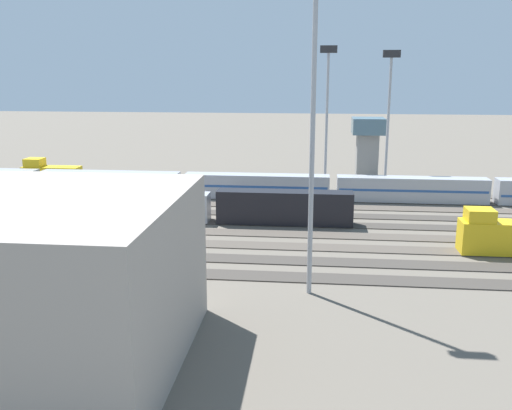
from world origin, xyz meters
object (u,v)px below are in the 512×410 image
(train_on_track_6, at_px, (503,235))
(light_mast_0, at_px, (327,98))
(light_mast_1, at_px, (314,84))
(control_tower, at_px, (367,142))
(train_on_track_1, at_px, (257,186))
(light_mast_2, at_px, (389,101))
(train_on_track_0, at_px, (51,175))
(train_on_track_4, at_px, (111,205))

(train_on_track_6, height_order, light_mast_0, light_mast_0)
(light_mast_1, xyz_separation_m, control_tower, (-10.21, -59.24, -12.19))
(train_on_track_1, bearing_deg, light_mast_2, -158.72)
(train_on_track_1, height_order, control_tower, control_tower)
(train_on_track_6, relative_size, train_on_track_0, 1.00)
(train_on_track_0, bearing_deg, light_mast_0, -175.74)
(train_on_track_6, bearing_deg, train_on_track_0, -24.12)
(control_tower, bearing_deg, light_mast_2, 99.53)
(train_on_track_4, distance_m, train_on_track_0, 27.02)
(train_on_track_4, height_order, control_tower, control_tower)
(train_on_track_0, bearing_deg, light_mast_1, 136.26)
(train_on_track_0, height_order, light_mast_1, light_mast_1)
(train_on_track_4, bearing_deg, train_on_track_6, 168.42)
(light_mast_2, height_order, control_tower, light_mast_2)
(train_on_track_6, relative_size, control_tower, 0.88)
(train_on_track_4, height_order, light_mast_1, light_mast_1)
(train_on_track_6, height_order, light_mast_1, light_mast_1)
(train_on_track_1, relative_size, light_mast_2, 5.15)
(train_on_track_0, relative_size, light_mast_0, 0.42)
(train_on_track_4, xyz_separation_m, light_mast_1, (-27.46, 23.66, 16.81))
(train_on_track_0, xyz_separation_m, control_tower, (-55.84, -15.58, 4.55))
(light_mast_0, bearing_deg, control_tower, -123.87)
(train_on_track_6, height_order, light_mast_2, light_mast_2)
(train_on_track_1, relative_size, light_mast_0, 4.99)
(train_on_track_1, bearing_deg, train_on_track_4, 38.83)
(control_tower, bearing_deg, train_on_track_4, 43.36)
(train_on_track_0, height_order, light_mast_2, light_mast_2)
(train_on_track_4, bearing_deg, train_on_track_0, -47.74)
(train_on_track_0, height_order, control_tower, control_tower)
(train_on_track_6, relative_size, light_mast_1, 0.33)
(train_on_track_0, xyz_separation_m, light_mast_2, (-57.91, -3.22, 12.99))
(train_on_track_1, height_order, light_mast_2, light_mast_2)
(train_on_track_6, bearing_deg, light_mast_1, 32.60)
(light_mast_2, bearing_deg, light_mast_0, -1.92)
(light_mast_1, bearing_deg, light_mast_0, -92.60)
(train_on_track_6, distance_m, light_mast_2, 36.81)
(light_mast_2, bearing_deg, train_on_track_0, 3.18)
(train_on_track_6, distance_m, train_on_track_1, 39.19)
(train_on_track_6, distance_m, control_tower, 47.14)
(train_on_track_0, bearing_deg, control_tower, -164.41)
(light_mast_0, bearing_deg, light_mast_2, 178.08)
(train_on_track_4, height_order, light_mast_0, light_mast_0)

